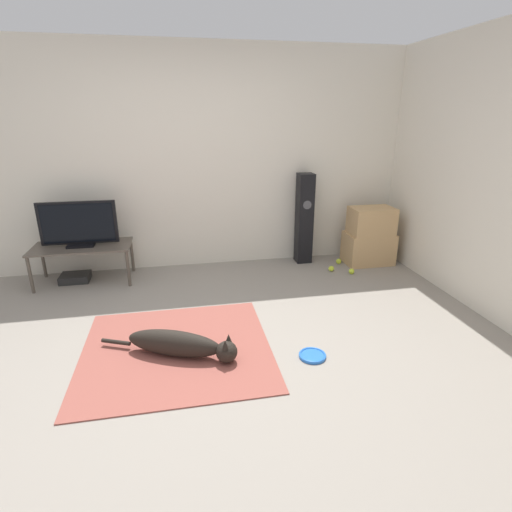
{
  "coord_description": "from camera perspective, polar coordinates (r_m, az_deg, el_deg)",
  "views": [
    {
      "loc": [
        -0.16,
        -2.71,
        1.8
      ],
      "look_at": [
        0.56,
        0.98,
        0.45
      ],
      "focal_mm": 28.0,
      "sensor_mm": 36.0,
      "label": 1
    }
  ],
  "objects": [
    {
      "name": "tv_stand",
      "position": [
        4.8,
        -23.57,
        0.84
      ],
      "size": [
        1.04,
        0.51,
        0.42
      ],
      "color": "brown",
      "rests_on": "ground_plane"
    },
    {
      "name": "game_console",
      "position": [
        4.97,
        -24.4,
        -2.83
      ],
      "size": [
        0.31,
        0.25,
        0.08
      ],
      "color": "black",
      "rests_on": "ground_plane"
    },
    {
      "name": "tennis_ball_loose_on_carpet",
      "position": [
        4.86,
        13.49,
        -2.15
      ],
      "size": [
        0.07,
        0.07,
        0.07
      ],
      "color": "#C6E033",
      "rests_on": "ground_plane"
    },
    {
      "name": "floor_speaker",
      "position": [
        5.01,
        6.91,
        5.29
      ],
      "size": [
        0.19,
        0.19,
        1.12
      ],
      "color": "black",
      "rests_on": "ground_plane"
    },
    {
      "name": "area_rug",
      "position": [
        3.36,
        -11.23,
        -12.93
      ],
      "size": [
        1.49,
        1.4,
        0.01
      ],
      "color": "#934C42",
      "rests_on": "ground_plane"
    },
    {
      "name": "cardboard_box_lower",
      "position": [
        5.23,
        15.74,
        1.09
      ],
      "size": [
        0.58,
        0.38,
        0.39
      ],
      "color": "tan",
      "rests_on": "ground_plane"
    },
    {
      "name": "dog",
      "position": [
        3.21,
        -10.67,
        -12.29
      ],
      "size": [
        1.06,
        0.52,
        0.21
      ],
      "color": "black",
      "rests_on": "area_rug"
    },
    {
      "name": "tennis_ball_by_boxes",
      "position": [
        5.15,
        11.73,
        -0.74
      ],
      "size": [
        0.07,
        0.07,
        0.07
      ],
      "color": "#C6E033",
      "rests_on": "ground_plane"
    },
    {
      "name": "wall_back",
      "position": [
        4.84,
        -9.4,
        13.27
      ],
      "size": [
        8.0,
        0.06,
        2.55
      ],
      "color": "silver",
      "rests_on": "ground_plane"
    },
    {
      "name": "tv",
      "position": [
        4.73,
        -24.03,
        4.13
      ],
      "size": [
        0.8,
        0.2,
        0.49
      ],
      "color": "black",
      "rests_on": "tv_stand"
    },
    {
      "name": "frisbee",
      "position": [
        3.24,
        8.07,
        -13.89
      ],
      "size": [
        0.21,
        0.21,
        0.03
      ],
      "color": "blue",
      "rests_on": "ground_plane"
    },
    {
      "name": "cardboard_box_upper",
      "position": [
        5.11,
        16.18,
        4.84
      ],
      "size": [
        0.52,
        0.34,
        0.33
      ],
      "color": "tan",
      "rests_on": "cardboard_box_lower"
    },
    {
      "name": "tennis_ball_near_speaker",
      "position": [
        4.89,
        10.7,
        -1.79
      ],
      "size": [
        0.07,
        0.07,
        0.07
      ],
      "color": "#C6E033",
      "rests_on": "ground_plane"
    },
    {
      "name": "ground_plane",
      "position": [
        3.25,
        -6.66,
        -13.97
      ],
      "size": [
        12.0,
        12.0,
        0.0
      ],
      "primitive_type": "plane",
      "color": "gray"
    }
  ]
}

